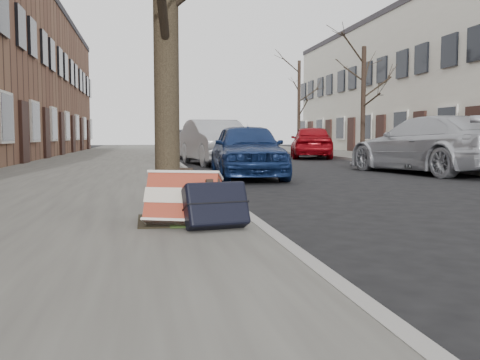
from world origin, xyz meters
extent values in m
plane|color=black|center=(0.00, 0.00, 0.00)|extent=(120.00, 120.00, 0.00)
cube|color=slate|center=(-3.70, 15.00, 0.06)|extent=(5.00, 70.00, 0.12)
cube|color=slate|center=(7.80, 15.00, 0.06)|extent=(4.00, 70.00, 0.12)
cube|color=black|center=(-2.00, 1.20, 0.13)|extent=(0.85, 0.85, 0.02)
cube|color=#9B311F|center=(-2.00, 0.85, 0.38)|extent=(0.76, 0.59, 0.52)
cube|color=black|center=(-1.72, 0.65, 0.35)|extent=(0.64, 0.45, 0.45)
imported|color=navy|center=(0.01, 8.12, 0.65)|extent=(1.75, 3.90, 1.30)
imported|color=#A2A5AA|center=(0.06, 14.14, 0.78)|extent=(2.25, 4.89, 1.55)
imported|color=#3F3F44|center=(-0.21, 20.34, 0.65)|extent=(3.41, 5.13, 1.31)
imported|color=#ACAEB4|center=(4.98, 8.74, 0.74)|extent=(3.08, 5.45, 1.49)
imported|color=maroon|center=(4.93, 18.67, 0.73)|extent=(2.70, 4.57, 1.46)
cylinder|color=black|center=(7.20, 18.32, 2.52)|extent=(0.21, 0.21, 4.80)
cylinder|color=black|center=(7.20, 28.34, 2.90)|extent=(0.20, 0.20, 5.56)
camera|label=1|loc=(-2.35, -4.14, 0.96)|focal=40.00mm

